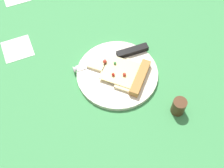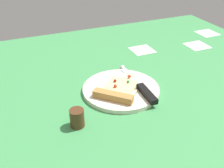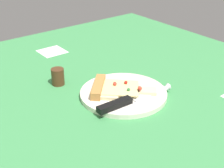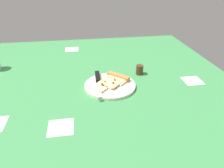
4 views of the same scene
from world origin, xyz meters
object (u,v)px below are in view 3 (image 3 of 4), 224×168
object	(u,v)px
plate	(123,94)
pizza_slice	(114,89)
knife	(129,100)
pepper_shaker	(58,77)

from	to	relation	value
plate	pizza_slice	size ratio (longest dim) A/B	1.35
pizza_slice	knife	distance (cm)	7.18
pizza_slice	knife	size ratio (longest dim) A/B	0.75
knife	pepper_shaker	size ratio (longest dim) A/B	4.81
pizza_slice	pepper_shaker	world-z (taller)	pepper_shaker
pizza_slice	plate	bearing A→B (deg)	90.00
pepper_shaker	knife	bearing A→B (deg)	109.68
pizza_slice	pepper_shaker	bearing A→B (deg)	-106.26
plate	pepper_shaker	size ratio (longest dim) A/B	4.82
pizza_slice	pepper_shaker	size ratio (longest dim) A/B	3.59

